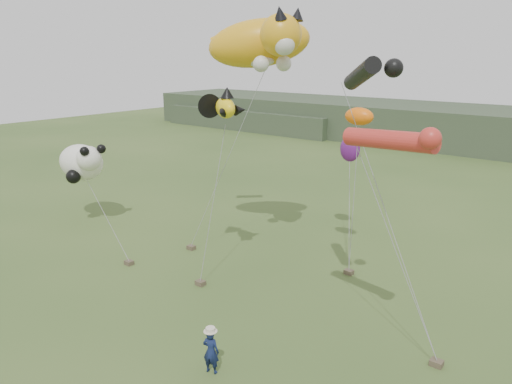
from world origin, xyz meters
TOP-DOWN VIEW (x-y plane):
  - ground at (0.00, 0.00)m, footprint 120.00×120.00m
  - headland at (-3.11, 44.69)m, footprint 90.00×13.00m
  - festival_attendant at (1.82, -0.06)m, footprint 0.61×0.49m
  - sandbag_anchors at (-1.33, 5.50)m, footprint 14.31×5.79m
  - cat_kite at (-2.92, 8.53)m, footprint 6.20×4.44m
  - fish_kite at (-2.83, 5.48)m, footprint 2.77×1.83m
  - tube_kites at (4.72, 4.59)m, footprint 4.49×3.35m
  - panda_kite at (-13.73, 5.78)m, footprint 3.61×2.33m
  - misc_kites at (0.15, 11.60)m, footprint 3.29×4.05m

SIDE VIEW (x-z plane):
  - ground at x=0.00m, z-range 0.00..0.00m
  - sandbag_anchors at x=-1.33m, z-range 0.00..0.20m
  - festival_attendant at x=1.82m, z-range 0.00..1.45m
  - headland at x=-3.11m, z-range -0.08..3.92m
  - panda_kite at x=-13.73m, z-range 2.43..4.67m
  - misc_kites at x=0.15m, z-range 4.09..7.25m
  - fish_kite at x=-2.83m, z-range 6.74..8.07m
  - tube_kites at x=4.72m, z-range 6.53..9.27m
  - cat_kite at x=-2.92m, z-range 8.57..11.34m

